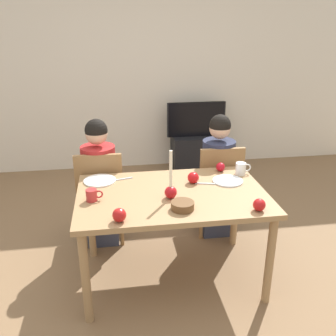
{
  "coord_description": "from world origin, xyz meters",
  "views": [
    {
      "loc": [
        -0.4,
        -2.46,
        1.93
      ],
      "look_at": [
        0.0,
        0.2,
        0.87
      ],
      "focal_mm": 39.71,
      "sensor_mm": 36.0,
      "label": 1
    }
  ],
  "objects_px": {
    "tv_stand": "(195,152)",
    "plate_left": "(100,181)",
    "dining_table": "(172,203)",
    "tv": "(196,119)",
    "mug_right": "(241,169)",
    "apple_near_candle": "(193,178)",
    "chair_left": "(101,192)",
    "mug_left": "(92,195)",
    "apple_by_left_plate": "(119,215)",
    "apple_far_edge": "(220,167)",
    "plate_right": "(228,181)",
    "apple_by_right_mug": "(259,205)",
    "person_left_child": "(100,185)",
    "person_right_child": "(217,178)",
    "candle_centerpiece": "(171,189)",
    "bowl_walnuts": "(183,206)",
    "chair_right": "(218,185)"
  },
  "relations": [
    {
      "from": "tv_stand",
      "to": "plate_left",
      "type": "xyz_separation_m",
      "value": [
        -1.23,
        -2.0,
        0.52
      ]
    },
    {
      "from": "dining_table",
      "to": "tv",
      "type": "xyz_separation_m",
      "value": [
        0.7,
        2.3,
        0.04
      ]
    },
    {
      "from": "mug_right",
      "to": "apple_near_candle",
      "type": "relative_size",
      "value": 1.46
    },
    {
      "from": "chair_left",
      "to": "mug_left",
      "type": "xyz_separation_m",
      "value": [
        -0.03,
        -0.65,
        0.28
      ]
    },
    {
      "from": "apple_by_left_plate",
      "to": "apple_far_edge",
      "type": "bearing_deg",
      "value": 39.91
    },
    {
      "from": "tv",
      "to": "plate_left",
      "type": "bearing_deg",
      "value": -121.63
    },
    {
      "from": "tv_stand",
      "to": "plate_right",
      "type": "distance_m",
      "value": 2.23
    },
    {
      "from": "tv_stand",
      "to": "apple_by_right_mug",
      "type": "distance_m",
      "value": 2.72
    },
    {
      "from": "dining_table",
      "to": "mug_right",
      "type": "distance_m",
      "value": 0.69
    },
    {
      "from": "apple_by_left_plate",
      "to": "mug_left",
      "type": "bearing_deg",
      "value": 119.33
    },
    {
      "from": "person_left_child",
      "to": "plate_left",
      "type": "bearing_deg",
      "value": -87.23
    },
    {
      "from": "person_right_child",
      "to": "plate_right",
      "type": "distance_m",
      "value": 0.54
    },
    {
      "from": "person_right_child",
      "to": "apple_by_right_mug",
      "type": "height_order",
      "value": "person_right_child"
    },
    {
      "from": "apple_by_right_mug",
      "to": "tv",
      "type": "bearing_deg",
      "value": 86.39
    },
    {
      "from": "plate_left",
      "to": "mug_right",
      "type": "distance_m",
      "value": 1.16
    },
    {
      "from": "candle_centerpiece",
      "to": "bowl_walnuts",
      "type": "relative_size",
      "value": 2.29
    },
    {
      "from": "person_right_child",
      "to": "bowl_walnuts",
      "type": "distance_m",
      "value": 1.06
    },
    {
      "from": "chair_right",
      "to": "mug_right",
      "type": "relative_size",
      "value": 6.87
    },
    {
      "from": "chair_right",
      "to": "mug_left",
      "type": "bearing_deg",
      "value": -149.75
    },
    {
      "from": "apple_near_candle",
      "to": "person_left_child",
      "type": "bearing_deg",
      "value": 146.86
    },
    {
      "from": "apple_by_right_mug",
      "to": "candle_centerpiece",
      "type": "bearing_deg",
      "value": 153.58
    },
    {
      "from": "apple_by_left_plate",
      "to": "tv",
      "type": "bearing_deg",
      "value": 67.63
    },
    {
      "from": "plate_right",
      "to": "tv_stand",
      "type": "bearing_deg",
      "value": 83.94
    },
    {
      "from": "mug_right",
      "to": "apple_by_left_plate",
      "type": "xyz_separation_m",
      "value": [
        -1.02,
        -0.64,
        -0.01
      ]
    },
    {
      "from": "apple_by_left_plate",
      "to": "apple_by_right_mug",
      "type": "bearing_deg",
      "value": 0.37
    },
    {
      "from": "apple_by_right_mug",
      "to": "plate_right",
      "type": "bearing_deg",
      "value": 97.0
    },
    {
      "from": "tv",
      "to": "apple_far_edge",
      "type": "xyz_separation_m",
      "value": [
        -0.23,
        -1.94,
        0.08
      ]
    },
    {
      "from": "dining_table",
      "to": "chair_left",
      "type": "height_order",
      "value": "chair_left"
    },
    {
      "from": "chair_left",
      "to": "apple_by_left_plate",
      "type": "height_order",
      "value": "chair_left"
    },
    {
      "from": "candle_centerpiece",
      "to": "apple_near_candle",
      "type": "xyz_separation_m",
      "value": [
        0.22,
        0.24,
        -0.03
      ]
    },
    {
      "from": "dining_table",
      "to": "chair_right",
      "type": "distance_m",
      "value": 0.82
    },
    {
      "from": "plate_right",
      "to": "apple_far_edge",
      "type": "xyz_separation_m",
      "value": [
        0.0,
        0.22,
        0.03
      ]
    },
    {
      "from": "mug_left",
      "to": "apple_far_edge",
      "type": "height_order",
      "value": "mug_left"
    },
    {
      "from": "plate_left",
      "to": "apple_by_right_mug",
      "type": "relative_size",
      "value": 2.99
    },
    {
      "from": "plate_left",
      "to": "apple_by_right_mug",
      "type": "xyz_separation_m",
      "value": [
        1.07,
        -0.66,
        0.04
      ]
    },
    {
      "from": "chair_left",
      "to": "apple_by_right_mug",
      "type": "relative_size",
      "value": 10.55
    },
    {
      "from": "person_left_child",
      "to": "mug_left",
      "type": "relative_size",
      "value": 9.71
    },
    {
      "from": "tv_stand",
      "to": "mug_right",
      "type": "bearing_deg",
      "value": -92.18
    },
    {
      "from": "person_right_child",
      "to": "chair_left",
      "type": "bearing_deg",
      "value": -178.29
    },
    {
      "from": "plate_left",
      "to": "apple_by_right_mug",
      "type": "bearing_deg",
      "value": -31.62
    },
    {
      "from": "mug_left",
      "to": "apple_by_left_plate",
      "type": "xyz_separation_m",
      "value": [
        0.18,
        -0.32,
        0.0
      ]
    },
    {
      "from": "bowl_walnuts",
      "to": "mug_right",
      "type": "bearing_deg",
      "value": 42.06
    },
    {
      "from": "person_right_child",
      "to": "tv_stand",
      "type": "xyz_separation_m",
      "value": [
        0.17,
        1.66,
        -0.33
      ]
    },
    {
      "from": "apple_near_candle",
      "to": "apple_far_edge",
      "type": "bearing_deg",
      "value": 36.49
    },
    {
      "from": "plate_left",
      "to": "apple_near_candle",
      "type": "bearing_deg",
      "value": -11.08
    },
    {
      "from": "plate_right",
      "to": "bowl_walnuts",
      "type": "xyz_separation_m",
      "value": [
        -0.44,
        -0.41,
        0.02
      ]
    },
    {
      "from": "tv_stand",
      "to": "candle_centerpiece",
      "type": "relative_size",
      "value": 1.77
    },
    {
      "from": "plate_left",
      "to": "apple_far_edge",
      "type": "height_order",
      "value": "apple_far_edge"
    },
    {
      "from": "dining_table",
      "to": "bowl_walnuts",
      "type": "bearing_deg",
      "value": -83.62
    },
    {
      "from": "person_right_child",
      "to": "plate_right",
      "type": "relative_size",
      "value": 4.88
    }
  ]
}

